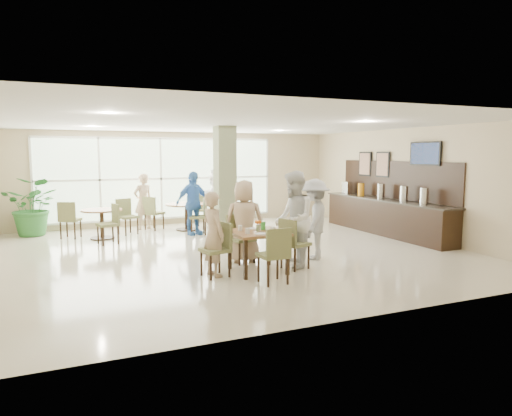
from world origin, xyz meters
name	(u,v)px	position (x,y,z in m)	size (l,w,h in m)	color
ground	(226,252)	(0.00, 0.00, 0.00)	(10.00, 10.00, 0.00)	beige
room_shell	(226,174)	(0.00, 0.00, 1.70)	(10.00, 10.00, 10.00)	white
window_bank	(161,179)	(-0.50, 4.46, 1.40)	(7.00, 0.04, 7.00)	silver
column	(225,185)	(0.40, 1.20, 1.40)	(0.45, 0.45, 2.80)	#6D724F
main_table	(258,236)	(-0.02, -1.79, 0.66)	(0.95, 0.95, 0.75)	brown
round_table_left	(102,217)	(-2.36, 2.77, 0.56)	(1.02, 1.02, 0.75)	brown
round_table_right	(186,209)	(-0.05, 3.24, 0.59)	(1.18, 1.18, 0.75)	brown
chairs_main_table	(256,246)	(-0.05, -1.80, 0.47)	(2.10, 2.06, 0.95)	brown
chairs_table_left	(102,220)	(-2.35, 2.76, 0.47)	(2.02, 1.74, 0.95)	brown
chairs_table_right	(186,213)	(-0.05, 3.26, 0.47)	(2.21, 1.91, 0.95)	brown
tabletop_clutter	(258,228)	(-0.02, -1.82, 0.81)	(0.71, 0.77, 0.21)	white
buffet_counter	(386,214)	(4.70, 0.51, 0.55)	(0.64, 4.70, 1.95)	black
wall_tv	(425,154)	(4.94, -0.60, 2.15)	(0.06, 1.00, 0.58)	black
framed_art_a	(383,164)	(4.95, 1.00, 1.85)	(0.05, 0.55, 0.70)	black
framed_art_b	(365,164)	(4.95, 1.80, 1.85)	(0.05, 0.55, 0.70)	black
potted_plant	(34,207)	(-3.96, 3.93, 0.77)	(1.38, 1.38, 1.54)	#2A6A2D
teen_left	(213,234)	(-0.84, -1.74, 0.75)	(0.54, 0.36, 1.49)	tan
teen_far	(244,221)	(0.04, -0.98, 0.82)	(0.80, 0.44, 1.64)	tan
teen_right	(294,219)	(0.75, -1.72, 0.92)	(0.89, 0.69, 1.83)	white
teen_standing	(315,219)	(1.47, -1.28, 0.82)	(1.06, 0.61, 1.64)	#A7A8AA
adult_a	(193,203)	(-0.08, 2.42, 0.84)	(0.99, 0.56, 1.69)	#427AC7
adult_b	(217,198)	(0.86, 3.23, 0.87)	(1.61, 0.69, 1.73)	white
adult_standing	(143,202)	(-1.15, 3.80, 0.80)	(0.58, 0.38, 1.59)	tan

